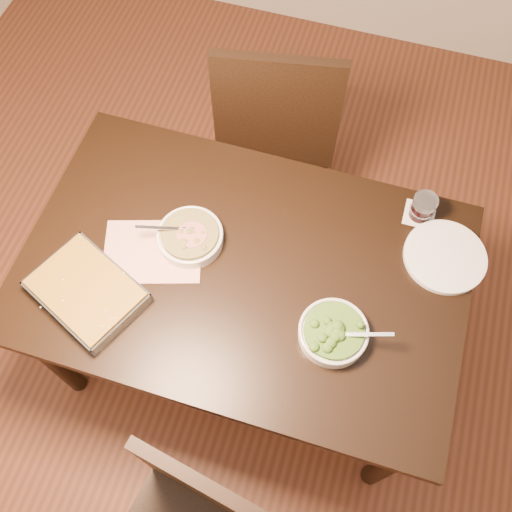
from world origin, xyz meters
TOP-DOWN VIEW (x-y plane):
  - ground at (0.00, 0.00)m, footprint 4.00×4.00m
  - room at (0.00, 0.00)m, footprint 4.04×4.04m
  - table at (0.00, 0.00)m, footprint 1.40×0.90m
  - magazine_a at (-0.29, -0.03)m, footprint 0.36×0.31m
  - coaster at (0.50, 0.36)m, footprint 0.10×0.10m
  - stew_bowl at (-0.19, 0.04)m, footprint 0.23×0.21m
  - broccoli_bowl at (0.32, -0.13)m, footprint 0.23×0.21m
  - baking_dish at (-0.43, -0.23)m, footprint 0.40×0.35m
  - wine_tumbler at (0.50, 0.36)m, footprint 0.08×0.08m
  - dinner_plate at (0.60, 0.22)m, footprint 0.26×0.26m
  - chair_far at (-0.10, 0.77)m, footprint 0.55×0.55m

SIDE VIEW (x-z plane):
  - ground at x=0.00m, z-range 0.00..0.00m
  - chair_far at x=-0.10m, z-range 0.06..1.06m
  - table at x=0.00m, z-range 0.28..1.03m
  - coaster at x=0.50m, z-range 0.75..0.75m
  - magazine_a at x=-0.29m, z-range 0.75..0.76m
  - dinner_plate at x=0.60m, z-range 0.75..0.77m
  - baking_dish at x=-0.43m, z-range 0.75..0.81m
  - broccoli_bowl at x=0.32m, z-range 0.74..0.82m
  - stew_bowl at x=-0.19m, z-range 0.74..0.82m
  - wine_tumbler at x=0.50m, z-range 0.75..0.84m
  - room at x=0.00m, z-range 0.35..3.07m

